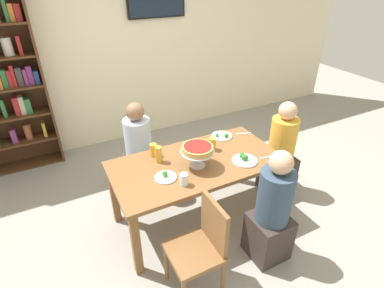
{
  "coord_description": "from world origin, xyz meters",
  "views": [
    {
      "loc": [
        -1.15,
        -2.15,
        2.39
      ],
      "look_at": [
        0.0,
        0.1,
        0.89
      ],
      "focal_mm": 28.18,
      "sensor_mm": 36.0,
      "label": 1
    }
  ],
  "objects_px": {
    "diner_head_east": "(280,154)",
    "cutlery_fork_near": "(268,157)",
    "dining_table": "(197,169)",
    "beer_glass_amber_tall": "(153,150)",
    "chair_near_left": "(202,244)",
    "salad_plate_near_diner": "(222,136)",
    "beer_glass_amber_short": "(212,144)",
    "water_glass_clear_near": "(184,179)",
    "diner_near_right": "(272,215)",
    "beer_glass_amber_spare": "(159,154)",
    "cutlery_knife_near": "(193,147)",
    "cutlery_fork_far": "(243,133)",
    "salad_plate_far_diner": "(244,159)",
    "deep_dish_pizza_stand": "(198,150)",
    "salad_plate_spare": "(166,177)",
    "diner_far_left": "(140,156)"
  },
  "relations": [
    {
      "from": "beer_glass_amber_tall",
      "to": "beer_glass_amber_short",
      "type": "height_order",
      "value": "same"
    },
    {
      "from": "cutlery_fork_near",
      "to": "cutlery_knife_near",
      "type": "xyz_separation_m",
      "value": [
        -0.58,
        0.51,
        0.0
      ]
    },
    {
      "from": "beer_glass_amber_short",
      "to": "water_glass_clear_near",
      "type": "xyz_separation_m",
      "value": [
        -0.51,
        -0.4,
        -0.01
      ]
    },
    {
      "from": "salad_plate_spare",
      "to": "cutlery_fork_near",
      "type": "xyz_separation_m",
      "value": [
        1.04,
        -0.15,
        -0.01
      ]
    },
    {
      "from": "diner_far_left",
      "to": "beer_glass_amber_spare",
      "type": "height_order",
      "value": "diner_far_left"
    },
    {
      "from": "salad_plate_near_diner",
      "to": "beer_glass_amber_tall",
      "type": "relative_size",
      "value": 1.73
    },
    {
      "from": "diner_near_right",
      "to": "salad_plate_near_diner",
      "type": "relative_size",
      "value": 5.01
    },
    {
      "from": "chair_near_left",
      "to": "salad_plate_spare",
      "type": "relative_size",
      "value": 4.34
    },
    {
      "from": "deep_dish_pizza_stand",
      "to": "cutlery_fork_near",
      "type": "height_order",
      "value": "deep_dish_pizza_stand"
    },
    {
      "from": "diner_head_east",
      "to": "water_glass_clear_near",
      "type": "distance_m",
      "value": 1.44
    },
    {
      "from": "salad_plate_near_diner",
      "to": "cutlery_fork_far",
      "type": "xyz_separation_m",
      "value": [
        0.26,
        -0.04,
        -0.01
      ]
    },
    {
      "from": "diner_head_east",
      "to": "cutlery_fork_near",
      "type": "bearing_deg",
      "value": 31.18
    },
    {
      "from": "beer_glass_amber_tall",
      "to": "cutlery_fork_far",
      "type": "xyz_separation_m",
      "value": [
        1.08,
        -0.03,
        -0.06
      ]
    },
    {
      "from": "salad_plate_spare",
      "to": "cutlery_fork_far",
      "type": "height_order",
      "value": "salad_plate_spare"
    },
    {
      "from": "dining_table",
      "to": "water_glass_clear_near",
      "type": "relative_size",
      "value": 14.9
    },
    {
      "from": "dining_table",
      "to": "salad_plate_near_diner",
      "type": "relative_size",
      "value": 7.26
    },
    {
      "from": "deep_dish_pizza_stand",
      "to": "cutlery_fork_far",
      "type": "distance_m",
      "value": 0.86
    },
    {
      "from": "diner_near_right",
      "to": "cutlery_fork_near",
      "type": "relative_size",
      "value": 6.39
    },
    {
      "from": "diner_near_right",
      "to": "beer_glass_amber_short",
      "type": "relative_size",
      "value": 8.71
    },
    {
      "from": "dining_table",
      "to": "beer_glass_amber_tall",
      "type": "relative_size",
      "value": 12.55
    },
    {
      "from": "beer_glass_amber_spare",
      "to": "cutlery_knife_near",
      "type": "bearing_deg",
      "value": 11.88
    },
    {
      "from": "beer_glass_amber_spare",
      "to": "diner_head_east",
      "type": "bearing_deg",
      "value": -6.26
    },
    {
      "from": "diner_near_right",
      "to": "deep_dish_pizza_stand",
      "type": "relative_size",
      "value": 3.56
    },
    {
      "from": "chair_near_left",
      "to": "salad_plate_near_diner",
      "type": "xyz_separation_m",
      "value": [
        0.82,
        1.03,
        0.27
      ]
    },
    {
      "from": "beer_glass_amber_spare",
      "to": "dining_table",
      "type": "bearing_deg",
      "value": -27.83
    },
    {
      "from": "salad_plate_far_diner",
      "to": "beer_glass_amber_spare",
      "type": "height_order",
      "value": "beer_glass_amber_spare"
    },
    {
      "from": "water_glass_clear_near",
      "to": "dining_table",
      "type": "bearing_deg",
      "value": 44.94
    },
    {
      "from": "cutlery_fork_near",
      "to": "chair_near_left",
      "type": "bearing_deg",
      "value": -144.66
    },
    {
      "from": "dining_table",
      "to": "salad_plate_spare",
      "type": "bearing_deg",
      "value": -164.79
    },
    {
      "from": "beer_glass_amber_spare",
      "to": "water_glass_clear_near",
      "type": "height_order",
      "value": "beer_glass_amber_spare"
    },
    {
      "from": "diner_head_east",
      "to": "beer_glass_amber_spare",
      "type": "distance_m",
      "value": 1.49
    },
    {
      "from": "chair_near_left",
      "to": "salad_plate_far_diner",
      "type": "xyz_separation_m",
      "value": [
        0.76,
        0.52,
        0.28
      ]
    },
    {
      "from": "salad_plate_spare",
      "to": "cutlery_fork_far",
      "type": "xyz_separation_m",
      "value": [
        1.12,
        0.37,
        -0.01
      ]
    },
    {
      "from": "salad_plate_spare",
      "to": "beer_glass_amber_tall",
      "type": "height_order",
      "value": "beer_glass_amber_tall"
    },
    {
      "from": "dining_table",
      "to": "cutlery_fork_near",
      "type": "relative_size",
      "value": 9.25
    },
    {
      "from": "diner_near_right",
      "to": "diner_far_left",
      "type": "bearing_deg",
      "value": 26.57
    },
    {
      "from": "beer_glass_amber_spare",
      "to": "cutlery_knife_near",
      "type": "height_order",
      "value": "beer_glass_amber_spare"
    },
    {
      "from": "salad_plate_near_diner",
      "to": "diner_near_right",
      "type": "bearing_deg",
      "value": -96.23
    },
    {
      "from": "salad_plate_spare",
      "to": "beer_glass_amber_short",
      "type": "bearing_deg",
      "value": 20.55
    },
    {
      "from": "dining_table",
      "to": "cutlery_fork_near",
      "type": "distance_m",
      "value": 0.73
    },
    {
      "from": "salad_plate_far_diner",
      "to": "beer_glass_amber_short",
      "type": "relative_size",
      "value": 1.88
    },
    {
      "from": "deep_dish_pizza_stand",
      "to": "cutlery_fork_far",
      "type": "bearing_deg",
      "value": 23.22
    },
    {
      "from": "salad_plate_far_diner",
      "to": "cutlery_knife_near",
      "type": "relative_size",
      "value": 1.38
    },
    {
      "from": "chair_near_left",
      "to": "cutlery_knife_near",
      "type": "bearing_deg",
      "value": -23.68
    },
    {
      "from": "cutlery_fork_near",
      "to": "cutlery_knife_near",
      "type": "relative_size",
      "value": 1.0
    },
    {
      "from": "chair_near_left",
      "to": "cutlery_knife_near",
      "type": "height_order",
      "value": "chair_near_left"
    },
    {
      "from": "deep_dish_pizza_stand",
      "to": "diner_head_east",
      "type": "bearing_deg",
      "value": 3.92
    },
    {
      "from": "chair_near_left",
      "to": "beer_glass_amber_spare",
      "type": "distance_m",
      "value": 0.95
    },
    {
      "from": "cutlery_knife_near",
      "to": "salad_plate_near_diner",
      "type": "bearing_deg",
      "value": 175.56
    },
    {
      "from": "chair_near_left",
      "to": "cutlery_fork_far",
      "type": "bearing_deg",
      "value": -47.54
    }
  ]
}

